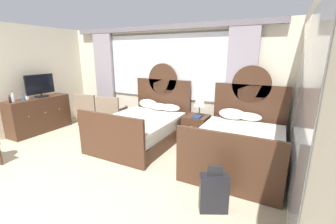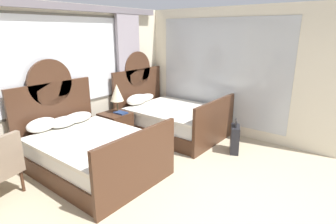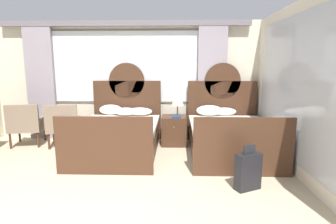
% 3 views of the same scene
% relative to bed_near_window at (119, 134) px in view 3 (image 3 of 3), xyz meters
% --- Properties ---
extents(wall_back_window, '(6.05, 0.22, 2.70)m').
position_rel_bed_near_window_xyz_m(wall_back_window, '(-0.04, 1.11, 1.06)').
color(wall_back_window, beige).
rests_on(wall_back_window, ground_plane).
extents(wall_right_mirror, '(0.08, 4.30, 2.70)m').
position_rel_bed_near_window_xyz_m(wall_right_mirror, '(3.02, -1.02, 0.98)').
color(wall_right_mirror, beige).
rests_on(wall_right_mirror, ground_plane).
extents(bed_near_window, '(1.54, 2.13, 1.76)m').
position_rel_bed_near_window_xyz_m(bed_near_window, '(0.00, 0.00, 0.00)').
color(bed_near_window, '#472B1C').
rests_on(bed_near_window, ground_plane).
extents(bed_near_mirror, '(1.54, 2.13, 1.76)m').
position_rel_bed_near_window_xyz_m(bed_near_mirror, '(2.15, -0.01, -0.00)').
color(bed_near_mirror, '#472B1C').
rests_on(bed_near_mirror, ground_plane).
extents(nightstand_between_beds, '(0.53, 0.56, 0.62)m').
position_rel_bed_near_window_xyz_m(nightstand_between_beds, '(1.08, 0.58, -0.06)').
color(nightstand_between_beds, '#472B1C').
rests_on(nightstand_between_beds, ground_plane).
extents(table_lamp_on_nightstand, '(0.27, 0.27, 0.58)m').
position_rel_bed_near_window_xyz_m(table_lamp_on_nightstand, '(1.15, 0.58, 0.66)').
color(table_lamp_on_nightstand, brown).
rests_on(table_lamp_on_nightstand, nightstand_between_beds).
extents(book_on_nightstand, '(0.18, 0.26, 0.03)m').
position_rel_bed_near_window_xyz_m(book_on_nightstand, '(1.14, 0.48, 0.27)').
color(book_on_nightstand, navy).
rests_on(book_on_nightstand, nightstand_between_beds).
extents(armchair_by_window_left, '(0.78, 0.78, 0.92)m').
position_rel_bed_near_window_xyz_m(armchair_by_window_left, '(-1.28, 0.38, 0.11)').
color(armchair_by_window_left, '#84705B').
rests_on(armchair_by_window_left, ground_plane).
extents(armchair_by_window_centre, '(0.76, 0.76, 0.92)m').
position_rel_bed_near_window_xyz_m(armchair_by_window_centre, '(-2.08, 0.38, 0.11)').
color(armchair_by_window_centre, '#84705B').
rests_on(armchair_by_window_centre, ground_plane).
extents(suitcase_on_floor, '(0.39, 0.30, 0.65)m').
position_rel_bed_near_window_xyz_m(suitcase_on_floor, '(2.12, -1.56, -0.11)').
color(suitcase_on_floor, black).
rests_on(suitcase_on_floor, ground_plane).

